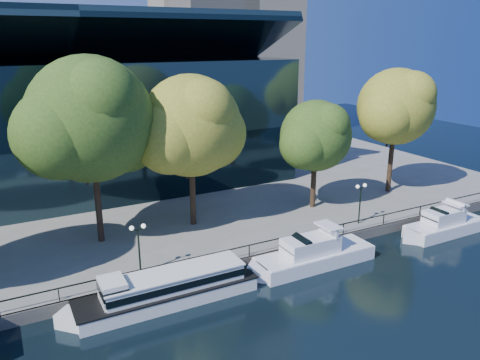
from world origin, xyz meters
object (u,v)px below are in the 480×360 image
tree_3 (193,128)px  lamp_2 (361,195)px  tree_5 (397,108)px  lamp_1 (138,238)px  tree_4 (317,137)px  cruiser_far (443,225)px  tour_boat (164,288)px  tree_2 (93,122)px  cruiser_near (311,255)px

tree_3 → lamp_2: (14.16, -7.41, -6.50)m
lamp_2 → tree_3: bearing=152.4°
tree_5 → lamp_1: 33.35m
lamp_2 → tree_5: bearing=31.1°
tree_4 → cruiser_far: bearing=-51.7°
cruiser_far → tour_boat: bearing=178.2°
tour_boat → tree_3: tree_3 is taller
tree_4 → tour_boat: bearing=-155.3°
tour_boat → lamp_1: bearing=102.5°
tree_5 → lamp_1: (-32.06, -6.15, -6.84)m
lamp_1 → tree_2: bearing=98.7°
cruiser_far → lamp_1: size_ratio=2.46×
tour_boat → tree_4: tree_4 is taller
tree_2 → tree_5: bearing=-2.4°
cruiser_far → lamp_1: 29.29m
tour_boat → tree_2: tree_2 is taller
cruiser_far → lamp_1: (-28.85, 4.16, 2.95)m
cruiser_far → tree_3: 25.91m
tree_5 → tree_2: bearing=177.6°
tour_boat → lamp_1: size_ratio=3.59×
lamp_1 → lamp_2: bearing=0.0°
tree_3 → tree_4: tree_3 is taller
cruiser_near → tree_5: tree_5 is taller
tour_boat → lamp_2: (21.12, 3.29, 2.81)m
tree_3 → tree_5: size_ratio=1.01×
tree_4 → lamp_2: tree_4 is taller
tour_boat → cruiser_far: bearing=-1.8°
tree_3 → lamp_2: bearing=-27.6°
cruiser_far → tree_2: tree_2 is taller
tree_2 → tree_3: bearing=-0.8°
tree_4 → lamp_2: size_ratio=2.84×
tour_boat → cruiser_near: (12.76, -0.29, -0.11)m
cruiser_far → tree_2: (-29.99, 11.69, 10.70)m
tree_5 → lamp_2: tree_5 is taller
cruiser_far → lamp_1: lamp_1 is taller
tree_2 → tree_5: (33.20, -1.38, -0.91)m
lamp_1 → lamp_2: size_ratio=1.00×
tree_4 → lamp_1: bearing=-164.0°
lamp_1 → lamp_2: 21.84m
lamp_2 → cruiser_near: bearing=-156.8°
cruiser_near → lamp_2: size_ratio=2.91×
tree_3 → tour_boat: bearing=-123.0°
tree_2 → tour_boat: bearing=-80.2°
cruiser_far → tree_4: bearing=128.3°
tree_2 → tree_3: (8.83, -0.12, -1.25)m
tree_4 → lamp_1: (-20.86, -5.97, -4.62)m
tree_3 → lamp_1: tree_3 is taller
tree_3 → tree_4: size_ratio=1.26×
tour_boat → cruiser_near: 12.76m
cruiser_near → tree_4: (7.38, 9.55, 7.55)m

